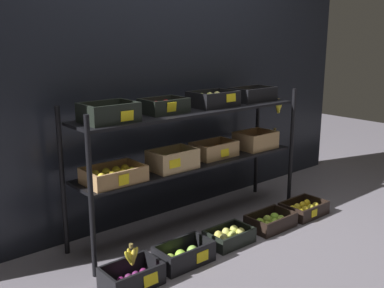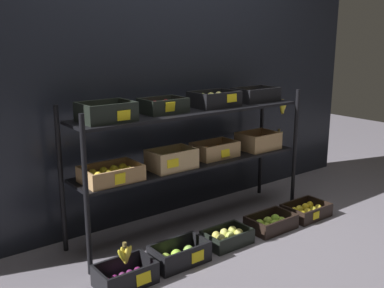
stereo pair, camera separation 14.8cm
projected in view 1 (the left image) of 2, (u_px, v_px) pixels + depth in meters
name	position (u px, v px, depth m)	size (l,w,h in m)	color
ground_plane	(192.00, 225.00, 3.43)	(10.00, 10.00, 0.00)	slate
storefront_wall	(159.00, 87.00, 3.47)	(4.25, 0.12, 2.05)	black
display_rack	(193.00, 135.00, 3.26)	(1.97, 0.42, 1.01)	black
crate_ground_plum	(132.00, 278.00, 2.59)	(0.34, 0.23, 0.13)	black
crate_ground_apple_green	(184.00, 256.00, 2.84)	(0.36, 0.21, 0.13)	black
crate_ground_pear	(229.00, 237.00, 3.12)	(0.33, 0.22, 0.11)	black
crate_ground_right_apple_green	(271.00, 222.00, 3.37)	(0.36, 0.23, 0.11)	black
crate_ground_lemon	(304.00, 209.00, 3.62)	(0.35, 0.26, 0.11)	black
banana_bunch_loose	(132.00, 256.00, 2.55)	(0.12, 0.05, 0.13)	brown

